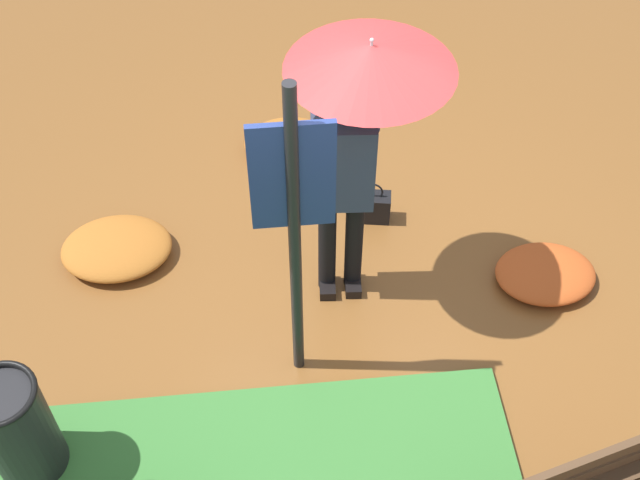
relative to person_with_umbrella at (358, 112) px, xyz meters
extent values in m
plane|color=brown|center=(0.06, -0.19, -1.55)|extent=(18.00, 18.00, 0.00)
cylinder|color=black|center=(-0.17, -0.01, -1.12)|extent=(0.12, 0.12, 0.86)
cylinder|color=black|center=(0.01, -0.01, -1.12)|extent=(0.12, 0.12, 0.86)
cube|color=black|center=(-0.17, -0.05, -1.51)|extent=(0.13, 0.23, 0.08)
cube|color=black|center=(0.01, -0.05, -1.51)|extent=(0.13, 0.23, 0.08)
cube|color=#2D3851|center=(-0.08, -0.01, -0.37)|extent=(0.40, 0.27, 0.64)
sphere|color=tan|center=(-0.08, -0.01, 0.09)|extent=(0.20, 0.20, 0.20)
ellipsoid|color=black|center=(-0.08, -0.01, 0.12)|extent=(0.20, 0.20, 0.15)
cylinder|color=#2D3851|center=(-0.29, -0.04, -0.16)|extent=(0.18, 0.13, 0.18)
cylinder|color=#2D3851|center=(-0.25, -0.05, -0.07)|extent=(0.24, 0.11, 0.33)
cube|color=black|center=(-0.17, -0.03, 0.07)|extent=(0.07, 0.02, 0.14)
cylinder|color=#2D3851|center=(0.08, -0.01, -0.13)|extent=(0.11, 0.10, 0.09)
cylinder|color=#2D3851|center=(0.07, 0.00, -0.04)|extent=(0.10, 0.09, 0.23)
cylinder|color=#A5A5AD|center=(0.06, 0.01, 0.27)|extent=(0.02, 0.02, 0.41)
cone|color=#B22D2D|center=(0.06, 0.01, 0.37)|extent=(0.96, 0.96, 0.16)
sphere|color=#A5A5AD|center=(0.06, 0.01, 0.48)|extent=(0.02, 0.02, 0.02)
cylinder|color=black|center=(-0.42, -0.65, -0.40)|extent=(0.07, 0.07, 2.30)
cube|color=navy|center=(-0.42, -0.63, 0.15)|extent=(0.44, 0.04, 0.70)
cube|color=silver|center=(-0.42, -0.61, 0.15)|extent=(0.38, 0.01, 0.64)
cube|color=black|center=(0.22, 0.59, -1.43)|extent=(0.32, 0.19, 0.24)
torus|color=black|center=(0.22, 0.59, -1.27)|extent=(0.18, 0.04, 0.18)
cube|color=#513823|center=(0.88, -1.85, -0.85)|extent=(1.36, 0.40, 0.10)
cylinder|color=black|center=(-2.04, -1.20, -1.15)|extent=(0.40, 0.40, 0.80)
ellipsoid|color=#A86023|center=(-1.65, 0.40, -1.46)|extent=(0.79, 0.64, 0.17)
ellipsoid|color=#B74C1E|center=(1.36, -0.13, -1.47)|extent=(0.71, 0.57, 0.16)
ellipsoid|color=#A86023|center=(-0.33, 1.41, -1.47)|extent=(0.73, 0.59, 0.16)
camera|label=1|loc=(-0.58, -3.60, 3.08)|focal=46.58mm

